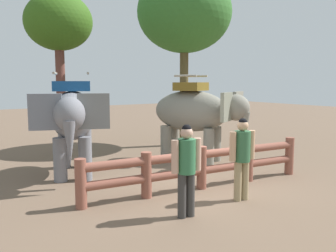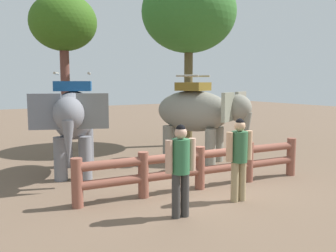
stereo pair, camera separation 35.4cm
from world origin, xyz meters
name	(u,v)px [view 1 (the left image)]	position (x,y,z in m)	size (l,w,h in m)	color
ground_plane	(201,188)	(0.00, 0.00, 0.00)	(60.00, 60.00, 0.00)	brown
log_fence	(202,165)	(0.00, -0.03, 0.60)	(6.17, 0.80, 1.05)	brown
elephant_near_left	(73,118)	(-2.17, 2.94, 1.62)	(2.47, 3.42, 2.87)	slate
elephant_center	(197,113)	(1.85, 2.52, 1.59)	(2.63, 3.31, 2.83)	gray
tourist_woman_in_black	(186,164)	(-1.44, -1.33, 1.05)	(0.64, 0.38, 1.81)	#343331
tourist_man_in_blue	(242,153)	(0.17, -1.20, 1.06)	(0.64, 0.40, 1.83)	tan
tree_far_left	(59,24)	(-1.28, 6.69, 4.68)	(2.45, 2.45, 5.82)	brown
tree_back_center	(184,13)	(3.30, 5.21, 5.31)	(3.76, 3.76, 6.94)	brown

